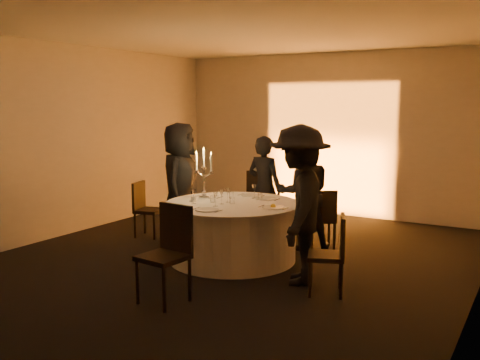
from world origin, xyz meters
The scene contains 31 objects.
floor centered at (0.00, 0.00, 0.00)m, with size 7.00×7.00×0.00m, color black.
ceiling centered at (0.00, 0.00, 3.00)m, with size 7.00×7.00×0.00m, color white.
wall_back centered at (0.00, 3.50, 1.50)m, with size 7.00×7.00×0.00m, color #BBB5AE.
wall_left centered at (-3.00, 0.00, 1.50)m, with size 7.00×7.00×0.00m, color #BBB5AE.
uplighter_fixture centered at (0.00, 3.20, 0.05)m, with size 0.25×0.12×0.10m, color black.
banquet_table centered at (0.00, 0.00, 0.38)m, with size 1.80×1.80×0.77m.
chair_left centered at (-1.84, 0.39, 0.48)m, with size 0.45×0.45×0.86m.
chair_back_left centered at (-0.26, 1.36, 0.58)m, with size 0.52×0.52×1.03m.
chair_back_right centered at (0.83, 1.10, 0.48)m, with size 0.52×0.52×0.86m.
chair_right centered at (1.62, -0.57, 0.49)m, with size 0.50×0.50×0.88m.
chair_front centered at (0.20, -1.63, 0.58)m, with size 0.49×0.49×1.02m.
guest_left centered at (-1.19, 0.45, 0.90)m, with size 0.88×0.57×1.79m, color black.
guest_back_left centered at (-0.14, 1.18, 0.79)m, with size 0.58×0.38×1.59m, color black.
guest_back_right centered at (0.60, 1.00, 0.81)m, with size 0.79×0.61×1.62m, color black.
guest_right centered at (1.14, -0.40, 0.92)m, with size 1.19×0.68×1.84m, color black.
plate_left centered at (-0.51, 0.22, 0.78)m, with size 0.36×0.26×0.01m.
plate_back_left centered at (-0.05, 0.59, 0.78)m, with size 0.35×0.27×0.01m.
plate_back_right centered at (0.25, 0.48, 0.78)m, with size 0.35×0.29×0.01m.
plate_right centered at (0.62, -0.04, 0.79)m, with size 0.36×0.28×0.08m.
plate_front centered at (-0.01, -0.59, 0.78)m, with size 0.36×0.29×0.01m.
coffee_cup centered at (-0.51, -0.16, 0.80)m, with size 0.11×0.11×0.07m.
candelabra centered at (-0.51, 0.09, 1.02)m, with size 0.30×0.14×0.71m.
wine_glass_a centered at (-0.07, 0.00, 0.91)m, with size 0.07×0.07×0.19m.
wine_glass_b centered at (-0.07, -0.15, 0.91)m, with size 0.07×0.07×0.19m.
wine_glass_c centered at (-0.06, -0.32, 0.91)m, with size 0.07×0.07×0.19m.
wine_glass_d centered at (-0.41, -0.30, 0.91)m, with size 0.07×0.07×0.19m.
wine_glass_e centered at (0.09, 0.43, 0.91)m, with size 0.07×0.07×0.19m.
tumbler_a centered at (0.03, -0.06, 0.82)m, with size 0.07×0.07×0.09m, color white.
tumbler_b centered at (-0.19, 0.28, 0.82)m, with size 0.07×0.07×0.09m, color white.
tumbler_c centered at (-0.25, -0.10, 0.82)m, with size 0.07×0.07×0.09m, color white.
tumbler_d centered at (0.21, 0.38, 0.82)m, with size 0.07×0.07×0.09m, color white.
Camera 1 is at (3.58, -5.95, 2.07)m, focal length 40.00 mm.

